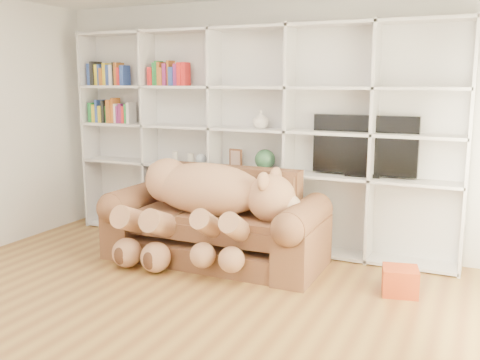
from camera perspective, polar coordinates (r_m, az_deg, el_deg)
The scene contains 14 objects.
floor at distance 4.23m, azimuth -11.90°, elevation -15.20°, with size 5.00×5.00×0.00m, color brown.
wall_back at distance 6.02m, azimuth 1.94°, elevation 6.05°, with size 5.00×0.02×2.70m, color white.
bookshelf at distance 5.99m, azimuth -0.71°, elevation 5.62°, with size 4.43×0.35×2.40m.
sofa at distance 5.50m, azimuth -2.55°, elevation -4.98°, with size 2.21×0.95×0.93m.
teddy_bear at distance 5.28m, azimuth -3.90°, elevation -2.19°, with size 1.77×0.94×1.03m.
throw_pillow at distance 5.83m, azimuth -7.00°, elevation -0.84°, with size 0.41×0.13×0.41m, color #52100E.
gift_box at distance 4.90m, azimuth 16.71°, elevation -10.27°, with size 0.30×0.28×0.24m, color #B83F18.
tv at distance 5.53m, azimuth 13.16°, elevation 3.52°, with size 1.05×0.18×0.62m.
picture_frame at distance 5.96m, azimuth -0.46°, elevation 2.38°, with size 0.16×0.03×0.20m, color #57311D.
green_vase at distance 5.82m, azimuth 2.68°, elevation 2.19°, with size 0.22×0.22×0.22m, color #2D5836.
figurine_tall at distance 6.33m, azimuth -6.93°, elevation 2.42°, with size 0.07×0.07×0.14m, color silver.
figurine_short at distance 6.23m, azimuth -5.28°, elevation 2.26°, with size 0.07×0.07×0.13m, color silver.
snow_globe at distance 6.16m, azimuth -4.18°, elevation 2.24°, with size 0.13×0.13×0.13m, color silver.
shelf_vase at distance 5.79m, azimuth 2.22°, elevation 6.47°, with size 0.18×0.18×0.19m, color silver.
Camera 1 is at (2.32, -3.03, 1.82)m, focal length 40.00 mm.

